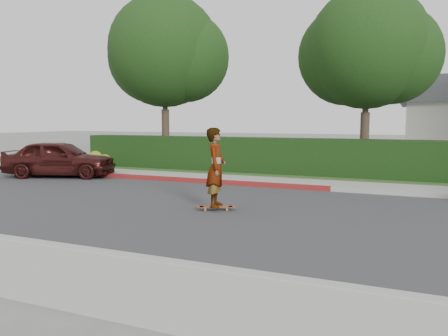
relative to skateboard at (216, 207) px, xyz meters
The scene contains 15 objects.
ground 1.13m from the skateboard, ahead, with size 120.00×120.00×0.00m, color slate.
road 1.12m from the skateboard, ahead, with size 60.00×8.00×0.01m, color #2D2D30.
curb_near 4.31m from the skateboard, 74.92° to the right, with size 60.00×0.20×0.15m, color #9E9E99.
sidewalk_near 5.18m from the skateboard, 77.51° to the right, with size 60.00×1.60×0.12m, color gray.
curb_far 4.19m from the skateboard, 74.50° to the left, with size 60.00×0.20×0.15m, color #9E9E99.
curb_red_section 5.60m from the skateboard, 133.83° to the left, with size 12.00×0.21×0.15m, color maroon.
sidewalk_far 5.07m from the skateboard, 77.22° to the left, with size 60.00×1.60×0.12m, color gray.
planting_strip 6.64m from the skateboard, 80.28° to the left, with size 60.00×1.60×0.10m, color #2D4C1E.
hedge 7.41m from the skateboard, 104.75° to the left, with size 15.00×1.00×1.50m, color black.
flowering_shrub 11.12m from the skateboard, 143.08° to the left, with size 1.40×1.00×0.90m.
tree_left 11.92m from the skateboard, 126.54° to the left, with size 5.99×5.21×8.00m.
tree_center 10.65m from the skateboard, 74.07° to the left, with size 5.66×4.84×7.44m.
skateboard is the anchor object (origin of this frame).
skateboarder 0.98m from the skateboard, ahead, with size 0.70×0.46×1.93m, color white.
car_maroon 8.91m from the skateboard, 157.21° to the left, with size 1.69×4.21×1.43m, color #3D1513.
Camera 1 is at (3.16, -9.55, 2.21)m, focal length 35.00 mm.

